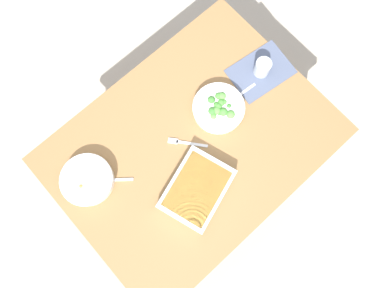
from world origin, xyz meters
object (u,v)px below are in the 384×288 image
(stew_bowl, at_px, (87,180))
(fork_on_table, at_px, (185,143))
(spoon_by_stew, at_px, (107,180))
(spoon_by_broccoli, at_px, (235,98))
(baking_dish, at_px, (197,189))
(drink_cup, at_px, (262,68))
(broccoli_bowl, at_px, (219,108))

(stew_bowl, xyz_separation_m, fork_on_table, (-0.42, 0.15, -0.03))
(spoon_by_stew, distance_m, spoon_by_broccoli, 0.68)
(spoon_by_broccoli, distance_m, fork_on_table, 0.31)
(stew_bowl, xyz_separation_m, baking_dish, (-0.32, 0.34, 0.00))
(stew_bowl, bearing_deg, spoon_by_broccoli, 168.55)
(drink_cup, xyz_separation_m, spoon_by_stew, (0.85, -0.08, -0.03))
(drink_cup, xyz_separation_m, spoon_by_broccoli, (0.18, 0.02, -0.03))
(broccoli_bowl, distance_m, baking_dish, 0.37)
(baking_dish, height_order, spoon_by_broccoli, baking_dish)
(fork_on_table, bearing_deg, drink_cup, -177.90)
(baking_dish, xyz_separation_m, spoon_by_stew, (0.26, -0.29, -0.03))
(baking_dish, relative_size, drink_cup, 4.15)
(spoon_by_stew, xyz_separation_m, spoon_by_broccoli, (-0.67, 0.10, 0.00))
(spoon_by_stew, bearing_deg, drink_cup, 174.47)
(baking_dish, relative_size, spoon_by_stew, 2.41)
(drink_cup, relative_size, spoon_by_stew, 0.58)
(stew_bowl, relative_size, fork_on_table, 1.52)
(baking_dish, relative_size, spoon_by_broccoli, 2.00)
(drink_cup, bearing_deg, baking_dish, 19.46)
(baking_dish, bearing_deg, drink_cup, -160.54)
(baking_dish, height_order, fork_on_table, baking_dish)
(broccoli_bowl, xyz_separation_m, fork_on_table, (0.21, 0.01, -0.03))
(broccoli_bowl, xyz_separation_m, drink_cup, (-0.28, -0.01, 0.01))
(stew_bowl, bearing_deg, broccoli_bowl, 167.67)
(drink_cup, distance_m, fork_on_table, 0.49)
(stew_bowl, xyz_separation_m, drink_cup, (-0.91, 0.13, 0.01))
(broccoli_bowl, bearing_deg, spoon_by_stew, -8.77)
(stew_bowl, height_order, spoon_by_stew, stew_bowl)
(drink_cup, relative_size, spoon_by_broccoli, 0.48)
(spoon_by_broccoli, bearing_deg, stew_bowl, -11.45)
(baking_dish, distance_m, fork_on_table, 0.22)
(drink_cup, height_order, spoon_by_broccoli, drink_cup)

